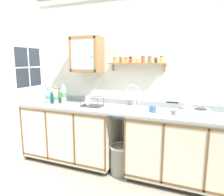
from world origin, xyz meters
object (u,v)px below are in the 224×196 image
object	(u,v)px
bottle_soda_green_0	(59,96)
wall_cabinet	(87,55)
bottle_detergent_teal_2	(52,96)
trash_bin	(120,159)
hot_plate_stove	(192,112)
bottle_water_blue_4	(48,97)
dish_rack	(91,104)
bottle_water_clear_3	(64,95)
sink	(132,109)
mug	(153,109)
bottle_juice_amber_1	(56,95)
bottle_opaque_white_5	(56,97)
saucepan	(184,105)

from	to	relation	value
bottle_soda_green_0	wall_cabinet	world-z (taller)	wall_cabinet
bottle_detergent_teal_2	trash_bin	xyz separation A→B (m)	(1.28, -0.15, -0.83)
hot_plate_stove	bottle_water_blue_4	world-z (taller)	bottle_water_blue_4
bottle_soda_green_0	dish_rack	distance (m)	0.67
bottle_water_clear_3	wall_cabinet	bearing A→B (deg)	23.76
sink	mug	xyz separation A→B (m)	(0.31, -0.09, 0.05)
bottle_detergent_teal_2	bottle_water_clear_3	bearing A→B (deg)	-11.88
bottle_juice_amber_1	bottle_opaque_white_5	distance (m)	0.12
hot_plate_stove	bottle_juice_amber_1	size ratio (longest dim) A/B	1.43
bottle_juice_amber_1	mug	bearing A→B (deg)	-1.01
saucepan	bottle_opaque_white_5	xyz separation A→B (m)	(-1.91, -0.14, -0.00)
bottle_soda_green_0	trash_bin	bearing A→B (deg)	-8.84
bottle_juice_amber_1	dish_rack	distance (m)	0.65
wall_cabinet	bottle_soda_green_0	bearing A→B (deg)	-171.85
bottle_water_clear_3	bottle_opaque_white_5	xyz separation A→B (m)	(-0.07, -0.12, -0.02)
saucepan	dish_rack	world-z (taller)	dish_rack
bottle_detergent_teal_2	bottle_opaque_white_5	world-z (taller)	bottle_opaque_white_5
mug	wall_cabinet	distance (m)	1.33
bottle_water_clear_3	saucepan	bearing A→B (deg)	0.64
bottle_juice_amber_1	trash_bin	distance (m)	1.43
sink	trash_bin	size ratio (longest dim) A/B	1.36
trash_bin	bottle_soda_green_0	bearing A→B (deg)	171.16
bottle_soda_green_0	bottle_detergent_teal_2	distance (m)	0.12
bottle_opaque_white_5	dish_rack	bearing A→B (deg)	10.45
sink	bottle_soda_green_0	distance (m)	1.29
mug	dish_rack	bearing A→B (deg)	177.57
dish_rack	sink	bearing A→B (deg)	4.41
mug	wall_cabinet	xyz separation A→B (m)	(-1.09, 0.21, 0.73)
bottle_opaque_white_5	wall_cabinet	distance (m)	0.83
bottle_detergent_teal_2	mug	xyz separation A→B (m)	(1.72, -0.11, -0.05)
hot_plate_stove	bottle_water_blue_4	bearing A→B (deg)	-177.22
dish_rack	hot_plate_stove	bearing A→B (deg)	0.48
saucepan	mug	size ratio (longest dim) A/B	2.45
bottle_water_blue_4	bottle_water_clear_3	bearing A→B (deg)	24.67
bottle_juice_amber_1	bottle_water_clear_3	size ratio (longest dim) A/B	0.89
sink	wall_cabinet	bearing A→B (deg)	171.38
sink	trash_bin	bearing A→B (deg)	-134.03
saucepan	bottle_opaque_white_5	bearing A→B (deg)	-175.91
bottle_soda_green_0	bottle_water_clear_3	xyz separation A→B (m)	(0.15, -0.08, 0.04)
hot_plate_stove	bottle_soda_green_0	bearing A→B (deg)	177.75
hot_plate_stove	dish_rack	bearing A→B (deg)	-179.52
mug	trash_bin	size ratio (longest dim) A/B	0.30
dish_rack	wall_cabinet	bearing A→B (deg)	132.03
saucepan	bottle_soda_green_0	world-z (taller)	bottle_soda_green_0
bottle_opaque_white_5	trash_bin	distance (m)	1.37
bottle_water_clear_3	bottle_opaque_white_5	distance (m)	0.14
hot_plate_stove	bottle_opaque_white_5	world-z (taller)	bottle_opaque_white_5
saucepan	bottle_water_blue_4	world-z (taller)	bottle_water_blue_4
saucepan	wall_cabinet	bearing A→B (deg)	174.77
sink	bottle_opaque_white_5	distance (m)	1.22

